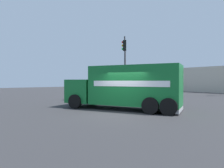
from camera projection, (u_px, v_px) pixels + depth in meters
The scene contains 4 objects.
ground_plane at pixel (118, 114), 11.65m from camera, with size 100.00×100.00×0.00m, color #2B2B2D.
delivery_truck at pixel (126, 87), 13.49m from camera, with size 8.27×5.73×2.97m.
traffic_light_secondary at pixel (125, 61), 20.92m from camera, with size 3.76×3.56×6.15m.
sedan_silver at pixel (88, 93), 20.50m from camera, with size 2.06×4.31×1.31m.
Camera 1 is at (8.80, -7.59, 1.98)m, focal length 31.47 mm.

